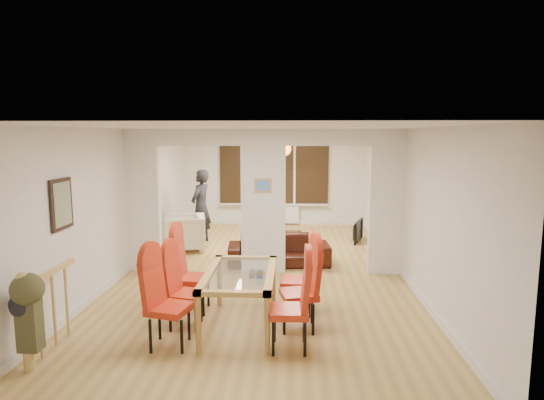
# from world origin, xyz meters

# --- Properties ---
(floor) EXTENTS (5.00, 9.00, 0.01)m
(floor) POSITION_xyz_m (0.00, 0.00, 0.00)
(floor) COLOR tan
(floor) RESTS_ON ground
(room_walls) EXTENTS (5.00, 9.00, 2.60)m
(room_walls) POSITION_xyz_m (0.00, 0.00, 1.30)
(room_walls) COLOR silver
(room_walls) RESTS_ON floor
(divider_wall) EXTENTS (5.00, 0.18, 2.60)m
(divider_wall) POSITION_xyz_m (0.00, 0.00, 1.30)
(divider_wall) COLOR white
(divider_wall) RESTS_ON floor
(bay_window_blinds) EXTENTS (3.00, 0.08, 1.80)m
(bay_window_blinds) POSITION_xyz_m (0.00, 4.44, 1.50)
(bay_window_blinds) COLOR black
(bay_window_blinds) RESTS_ON room_walls
(radiator) EXTENTS (1.40, 0.08, 0.50)m
(radiator) POSITION_xyz_m (0.00, 4.40, 0.30)
(radiator) COLOR white
(radiator) RESTS_ON floor
(pendant_light) EXTENTS (0.36, 0.36, 0.36)m
(pendant_light) POSITION_xyz_m (0.30, 3.30, 2.15)
(pendant_light) COLOR orange
(pendant_light) RESTS_ON room_walls
(stair_newel) EXTENTS (0.40, 1.20, 1.10)m
(stair_newel) POSITION_xyz_m (-2.25, -3.20, 0.55)
(stair_newel) COLOR tan
(stair_newel) RESTS_ON floor
(wall_poster) EXTENTS (0.04, 0.52, 0.67)m
(wall_poster) POSITION_xyz_m (-2.47, -2.40, 1.60)
(wall_poster) COLOR gray
(wall_poster) RESTS_ON room_walls
(pillar_photo) EXTENTS (0.30, 0.03, 0.25)m
(pillar_photo) POSITION_xyz_m (0.00, -0.10, 1.60)
(pillar_photo) COLOR #4C8CD8
(pillar_photo) RESTS_ON divider_wall
(dining_table) EXTENTS (0.89, 1.59, 0.74)m
(dining_table) POSITION_xyz_m (-0.14, -2.45, 0.37)
(dining_table) COLOR #B08A41
(dining_table) RESTS_ON floor
(dining_chair_la) EXTENTS (0.54, 0.54, 1.11)m
(dining_chair_la) POSITION_xyz_m (-0.91, -3.06, 0.55)
(dining_chair_la) COLOR red
(dining_chair_la) RESTS_ON floor
(dining_chair_lb) EXTENTS (0.49, 0.49, 1.02)m
(dining_chair_lb) POSITION_xyz_m (-0.85, -2.49, 0.51)
(dining_chair_lb) COLOR red
(dining_chair_lb) RESTS_ON floor
(dining_chair_lc) EXTENTS (0.49, 0.49, 1.12)m
(dining_chair_lc) POSITION_xyz_m (-0.88, -1.96, 0.56)
(dining_chair_lc) COLOR red
(dining_chair_lc) RESTS_ON floor
(dining_chair_ra) EXTENTS (0.45, 0.45, 1.10)m
(dining_chair_ra) POSITION_xyz_m (0.50, -3.06, 0.55)
(dining_chair_ra) COLOR red
(dining_chair_ra) RESTS_ON floor
(dining_chair_rb) EXTENTS (0.53, 0.53, 1.10)m
(dining_chair_rb) POSITION_xyz_m (0.62, -2.49, 0.55)
(dining_chair_rb) COLOR red
(dining_chair_rb) RESTS_ON floor
(dining_chair_rc) EXTENTS (0.46, 0.46, 1.07)m
(dining_chair_rc) POSITION_xyz_m (0.60, -1.95, 0.53)
(dining_chair_rc) COLOR red
(dining_chair_rc) RESTS_ON floor
(sofa) EXTENTS (2.01, 0.93, 0.57)m
(sofa) POSITION_xyz_m (0.27, 0.47, 0.28)
(sofa) COLOR black
(sofa) RESTS_ON floor
(armchair) EXTENTS (1.00, 1.02, 0.78)m
(armchair) POSITION_xyz_m (-1.81, 1.48, 0.39)
(armchair) COLOR beige
(armchair) RESTS_ON floor
(person) EXTENTS (0.71, 0.57, 1.70)m
(person) POSITION_xyz_m (-1.60, 2.19, 0.85)
(person) COLOR black
(person) RESTS_ON floor
(television) EXTENTS (0.86, 0.38, 0.50)m
(television) POSITION_xyz_m (2.00, 2.50, 0.25)
(television) COLOR black
(television) RESTS_ON floor
(coffee_table) EXTENTS (1.00, 0.52, 0.23)m
(coffee_table) POSITION_xyz_m (0.25, 2.36, 0.11)
(coffee_table) COLOR #332211
(coffee_table) RESTS_ON floor
(bottle) EXTENTS (0.08, 0.08, 0.30)m
(bottle) POSITION_xyz_m (0.31, 2.35, 0.38)
(bottle) COLOR #143F19
(bottle) RESTS_ON coffee_table
(bowl) EXTENTS (0.23, 0.23, 0.06)m
(bowl) POSITION_xyz_m (0.03, 2.42, 0.26)
(bowl) COLOR #332211
(bowl) RESTS_ON coffee_table
(shoes) EXTENTS (0.23, 0.25, 0.10)m
(shoes) POSITION_xyz_m (-0.11, -0.37, 0.05)
(shoes) COLOR black
(shoes) RESTS_ON floor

